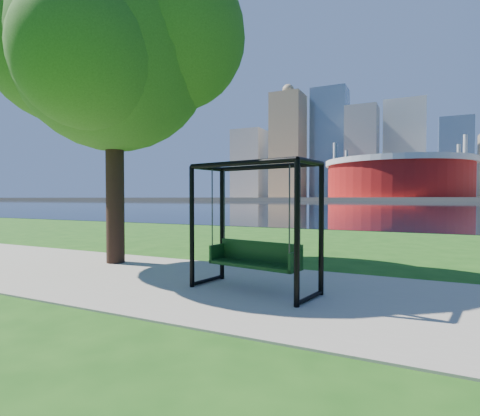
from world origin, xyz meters
The scene contains 8 objects.
ground centered at (0.00, 0.00, 0.00)m, with size 900.00×900.00×0.00m, color #1E5114.
path centered at (0.00, -0.50, 0.01)m, with size 120.00×4.00×0.03m, color #9E937F.
river centered at (0.00, 102.00, 0.01)m, with size 900.00×180.00×0.02m, color black.
far_bank centered at (0.00, 306.00, 1.00)m, with size 900.00×228.00×2.00m, color #937F60.
stadium centered at (-10.00, 235.00, 14.23)m, with size 83.00×83.00×32.00m.
skyline centered at (-4.27, 319.39, 35.89)m, with size 392.00×66.00×96.50m.
swing centered at (0.60, -0.58, 1.02)m, with size 2.19×1.24×2.11m.
park_tree centered at (-3.44, 0.49, 5.03)m, with size 5.83×5.26×7.24m.
Camera 1 is at (3.04, -6.14, 1.53)m, focal length 28.00 mm.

